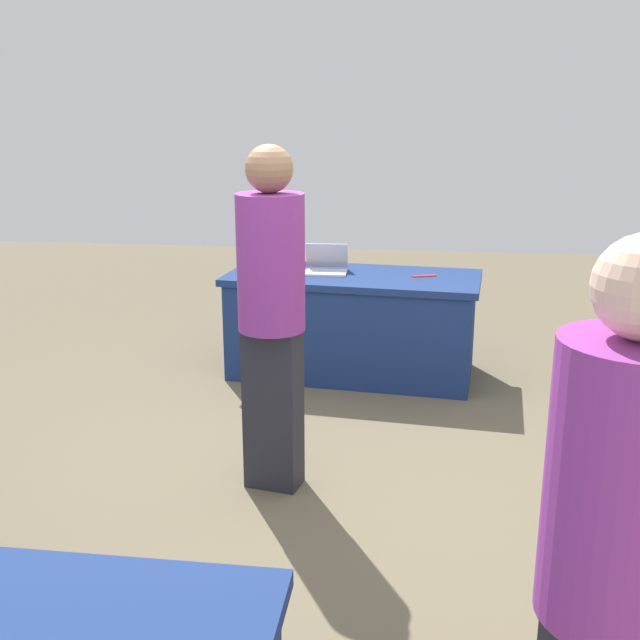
% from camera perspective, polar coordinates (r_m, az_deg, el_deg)
% --- Properties ---
extents(ground_plane, '(14.40, 14.40, 0.00)m').
position_cam_1_polar(ground_plane, '(4.09, -0.48, -12.89)').
color(ground_plane, brown).
extents(table_foreground, '(1.92, 1.00, 0.77)m').
position_cam_1_polar(table_foreground, '(5.72, 2.46, -0.31)').
color(table_foreground, navy).
rests_on(table_foreground, ground).
extents(person_attendee_browsing, '(0.43, 0.43, 1.71)m').
position_cam_1_polar(person_attendee_browsing, '(1.92, 21.18, -16.73)').
color(person_attendee_browsing, '#26262D').
rests_on(person_attendee_browsing, ground).
extents(person_organiser, '(0.40, 0.40, 1.78)m').
position_cam_1_polar(person_organiser, '(3.83, -3.65, 1.27)').
color(person_organiser, '#26262D').
rests_on(person_organiser, ground).
extents(laptop_silver, '(0.33, 0.30, 0.21)m').
position_cam_1_polar(laptop_silver, '(5.68, 0.42, 3.97)').
color(laptop_silver, silver).
rests_on(laptop_silver, table_foreground).
extents(yarn_ball, '(0.09, 0.09, 0.09)m').
position_cam_1_polar(yarn_ball, '(5.75, -1.49, 4.18)').
color(yarn_ball, '#B2382D').
rests_on(yarn_ball, table_foreground).
extents(scissors_red, '(0.18, 0.10, 0.01)m').
position_cam_1_polar(scissors_red, '(5.60, 7.80, 3.29)').
color(scissors_red, red).
rests_on(scissors_red, table_foreground).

